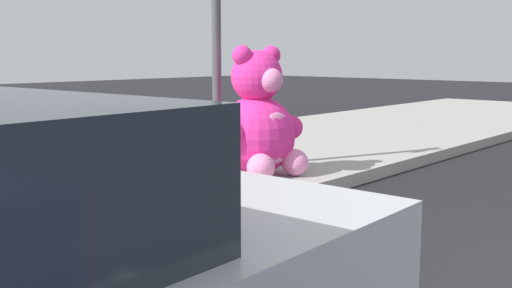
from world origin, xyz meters
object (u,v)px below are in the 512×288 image
(plush_red, at_px, (199,159))
(plush_teal, at_px, (196,138))
(plush_lime, at_px, (158,152))
(plush_pink_large, at_px, (259,123))
(plush_white, at_px, (146,145))
(sign_pole, at_px, (216,25))

(plush_red, bearing_deg, plush_teal, 49.26)
(plush_teal, relative_size, plush_red, 1.13)
(plush_lime, distance_m, plush_teal, 1.13)
(plush_pink_large, bearing_deg, plush_red, 153.18)
(plush_pink_large, relative_size, plush_red, 2.60)
(plush_white, xyz_separation_m, plush_red, (-0.14, -1.12, -0.02))
(plush_lime, relative_size, plush_teal, 0.97)
(plush_pink_large, xyz_separation_m, plush_lime, (-0.71, 0.94, -0.34))
(plush_white, distance_m, plush_lime, 0.54)
(sign_pole, distance_m, plush_white, 1.73)
(sign_pole, bearing_deg, plush_lime, 150.99)
(sign_pole, xyz_separation_m, plush_teal, (0.39, 0.82, -1.44))
(sign_pole, xyz_separation_m, plush_red, (-0.55, -0.27, -1.47))
(plush_teal, bearing_deg, sign_pole, -115.46)
(plush_lime, height_order, plush_teal, plush_teal)
(plush_red, bearing_deg, plush_white, 82.81)
(plush_pink_large, relative_size, plush_white, 2.43)
(plush_red, bearing_deg, plush_lime, 97.23)
(plush_teal, height_order, plush_red, plush_teal)
(plush_white, height_order, plush_red, plush_white)
(plush_teal, bearing_deg, plush_white, 178.53)
(plush_white, relative_size, plush_lime, 0.98)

